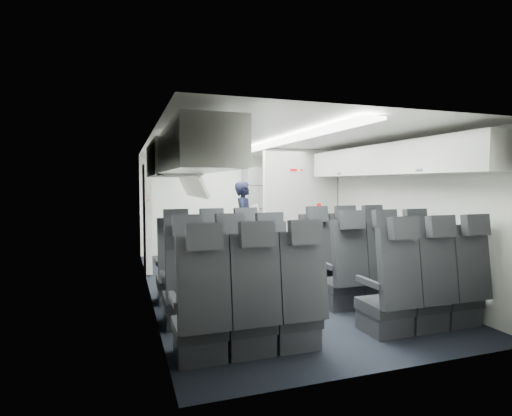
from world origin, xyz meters
TOP-DOWN VIEW (x-y plane):
  - cabin_shell at (0.00, 0.00)m, footprint 3.41×6.01m
  - seat_row_front at (-0.00, -0.53)m, footprint 3.33×0.56m
  - seat_row_mid at (-0.00, -1.43)m, footprint 3.33×0.56m
  - seat_row_rear at (-0.00, -2.33)m, footprint 3.33×0.56m
  - overhead_bin_left_rear at (-1.40, -2.00)m, footprint 0.53×1.80m
  - overhead_bin_left_front_open at (-1.44, -0.25)m, footprint 0.64×1.70m
  - overhead_bin_right_rear at (1.40, -2.00)m, footprint 0.53×1.80m
  - overhead_bin_right_front at (1.40, -0.25)m, footprint 0.53×1.70m
  - bulkhead_partition at (0.98, 0.80)m, footprint 1.40×0.15m
  - galley_unit at (0.95, 2.72)m, footprint 0.85×0.52m
  - boarding_door at (-1.64, 1.55)m, footprint 0.12×1.27m
  - flight_attendant at (0.22, 1.76)m, footprint 0.58×0.68m
  - carry_on_bag at (-1.39, -0.32)m, footprint 0.48×0.38m
  - papers at (0.41, 1.71)m, footprint 0.19×0.09m

SIDE VIEW (x-z plane):
  - seat_row_front at x=0.00m, z-range -0.21..1.02m
  - seat_row_mid at x=0.00m, z-range -0.21..1.02m
  - seat_row_rear at x=0.00m, z-range -0.21..1.02m
  - flight_attendant at x=0.22m, z-range 0.00..1.58m
  - galley_unit at x=0.95m, z-range 0.00..1.90m
  - boarding_door at x=-1.64m, z-range 0.02..1.88m
  - papers at x=0.41m, z-range 0.98..1.12m
  - bulkhead_partition at x=0.98m, z-range 0.01..2.14m
  - cabin_shell at x=0.00m, z-range 0.04..2.21m
  - overhead_bin_left_front_open at x=-1.44m, z-range 1.38..2.10m
  - carry_on_bag at x=-1.39m, z-range 1.68..1.93m
  - overhead_bin_right_front at x=1.40m, z-range 1.66..2.06m
  - overhead_bin_left_rear at x=-1.40m, z-range 1.66..2.06m
  - overhead_bin_right_rear at x=1.40m, z-range 1.66..2.06m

